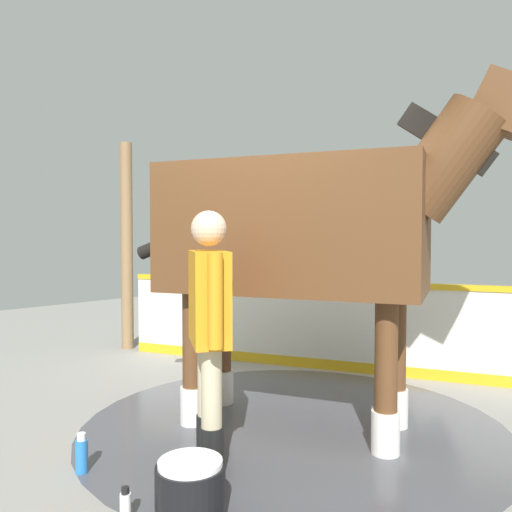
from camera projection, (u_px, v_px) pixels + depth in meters
The scene contains 9 objects.
ground_plane at pixel (264, 414), 4.44m from camera, with size 16.00×16.00×0.02m, color gray.
wet_patch at pixel (293, 425), 4.16m from camera, with size 3.39×3.39×0.00m, color #4C4C54.
barrier_wall at pixel (342, 329), 5.81m from camera, with size 5.09×2.03×1.02m.
roof_post_far at pixel (127, 246), 6.93m from camera, with size 0.16×0.16×2.77m, color olive.
horse at pixel (307, 231), 4.05m from camera, with size 3.21×1.67×2.66m.
handler at pixel (209, 322), 3.30m from camera, with size 0.57×0.46×1.69m.
wash_bucket at pixel (190, 492), 2.73m from camera, with size 0.37×0.37×0.34m.
bottle_shampoo at pixel (125, 506), 2.74m from camera, with size 0.06×0.06×0.19m.
bottle_spray at pixel (82, 455), 3.32m from camera, with size 0.08×0.08×0.26m.
Camera 1 is at (2.94, -3.25, 1.53)m, focal length 36.17 mm.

